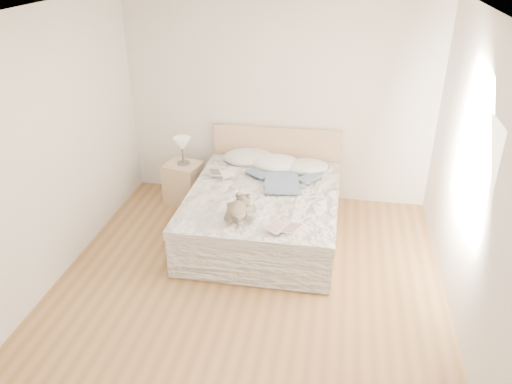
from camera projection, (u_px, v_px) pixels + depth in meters
floor at (246, 293)px, 5.08m from camera, size 4.00×4.50×0.00m
ceiling at (242, 14)px, 3.84m from camera, size 4.00×4.50×0.00m
wall_back at (278, 100)px, 6.43m from camera, size 4.00×0.02×2.70m
wall_front at (157, 361)px, 2.49m from camera, size 4.00×0.02×2.70m
wall_left at (39, 158)px, 4.77m from camera, size 0.02×4.50×2.70m
wall_right at (480, 191)px, 4.15m from camera, size 0.02×4.50×2.70m
window at (473, 165)px, 4.37m from camera, size 0.02×1.30×1.10m
bed at (265, 210)px, 5.98m from camera, size 1.72×2.14×1.00m
nightstand at (184, 183)px, 6.70m from camera, size 0.53×0.49×0.56m
table_lamp at (182, 145)px, 6.46m from camera, size 0.31×0.31×0.37m
pillow_left at (249, 157)px, 6.57m from camera, size 0.72×0.54×0.20m
pillow_middle at (277, 163)px, 6.39m from camera, size 0.67×0.48×0.19m
pillow_right at (306, 167)px, 6.31m from camera, size 0.63×0.50×0.17m
blouse at (282, 182)px, 5.93m from camera, size 0.72×0.76×0.03m
photo_book at (221, 173)px, 6.15m from camera, size 0.38×0.34×0.02m
childrens_book at (284, 228)px, 5.00m from camera, size 0.39×0.34×0.02m
teddy_bear at (236, 216)px, 5.18m from camera, size 0.30×0.40×0.20m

